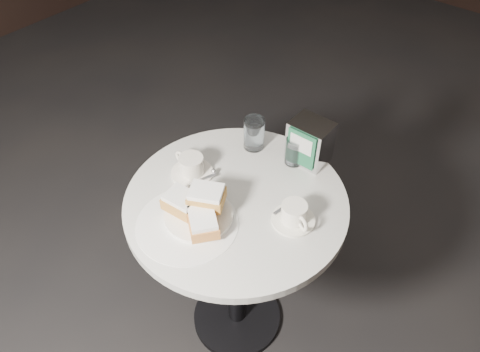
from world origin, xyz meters
name	(u,v)px	position (x,y,z in m)	size (l,w,h in m)	color
ground	(237,318)	(0.00, 0.00, 0.00)	(7.00, 7.00, 0.00)	black
cafe_table	(236,238)	(0.00, 0.00, 0.55)	(0.70, 0.70, 0.74)	black
sugar_spill	(187,224)	(-0.05, -0.17, 0.75)	(0.30, 0.30, 0.00)	white
beignet_plate	(198,210)	(-0.04, -0.13, 0.78)	(0.25, 0.25, 0.10)	white
coffee_cup_left	(191,167)	(-0.18, -0.01, 0.78)	(0.15, 0.15, 0.07)	white
coffee_cup_right	(294,215)	(0.19, 0.04, 0.77)	(0.17, 0.17, 0.07)	white
water_glass_left	(254,134)	(-0.11, 0.23, 0.80)	(0.09, 0.09, 0.12)	silver
water_glass_right	(294,151)	(0.04, 0.25, 0.79)	(0.07, 0.07, 0.10)	white
napkin_dispenser	(310,142)	(0.07, 0.30, 0.82)	(0.13, 0.11, 0.15)	silver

